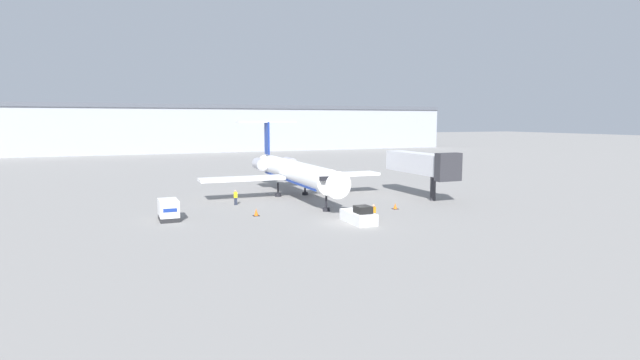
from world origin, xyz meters
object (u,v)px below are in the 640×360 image
worker_by_wing (236,197)px  traffic_cone_left (256,212)px  airplane_main (293,171)px  traffic_cone_right (395,206)px  jet_bridge (422,164)px  pushback_tug (359,216)px  worker_near_tug (374,212)px  luggage_cart (169,210)px

worker_by_wing → traffic_cone_left: 7.64m
airplane_main → traffic_cone_right: size_ratio=42.87×
jet_bridge → pushback_tug: bearing=-142.8°
pushback_tug → traffic_cone_left: pushback_tug is taller
worker_near_tug → worker_by_wing: (-10.65, 14.77, 0.08)m
worker_near_tug → traffic_cone_right: worker_near_tug is taller
pushback_tug → worker_near_tug: 1.85m
traffic_cone_right → jet_bridge: jet_bridge is taller
pushback_tug → luggage_cart: size_ratio=1.42×
worker_near_tug → jet_bridge: (13.15, 11.10, 3.58)m
worker_by_wing → jet_bridge: 24.33m
worker_by_wing → traffic_cone_left: (0.44, -7.61, -0.58)m
airplane_main → jet_bridge: (15.19, -7.24, 1.09)m
pushback_tug → traffic_cone_right: (7.36, 5.23, -0.37)m
luggage_cart → pushback_tug: bearing=-26.5°
jet_bridge → traffic_cone_left: bearing=-170.4°
worker_by_wing → jet_bridge: size_ratio=0.14×
jet_bridge → worker_by_wing: bearing=171.2°
pushback_tug → traffic_cone_left: 11.21m
airplane_main → traffic_cone_left: airplane_main is taller
luggage_cart → worker_near_tug: size_ratio=1.89×
worker_by_wing → jet_bridge: jet_bridge is taller
worker_near_tug → traffic_cone_left: size_ratio=2.15×
pushback_tug → worker_near_tug: (1.82, 0.25, 0.19)m
luggage_cart → worker_by_wing: size_ratio=1.75×
pushback_tug → luggage_cart: bearing=153.5°
traffic_cone_left → jet_bridge: bearing=9.6°
luggage_cart → traffic_cone_right: luggage_cart is taller
airplane_main → worker_by_wing: bearing=-157.5°
worker_near_tug → jet_bridge: size_ratio=0.13×
airplane_main → traffic_cone_right: (7.59, -13.36, -3.04)m
luggage_cart → worker_near_tug: bearing=-23.6°
traffic_cone_right → worker_near_tug: bearing=-138.1°
worker_near_tug → luggage_cart: bearing=156.4°
worker_by_wing → traffic_cone_left: worker_by_wing is taller
pushback_tug → luggage_cart: luggage_cart is taller
worker_near_tug → worker_by_wing: worker_by_wing is taller
pushback_tug → traffic_cone_right: bearing=35.4°
airplane_main → jet_bridge: airplane_main is taller
pushback_tug → traffic_cone_left: bearing=138.5°
airplane_main → jet_bridge: bearing=-25.5°
airplane_main → pushback_tug: airplane_main is taller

